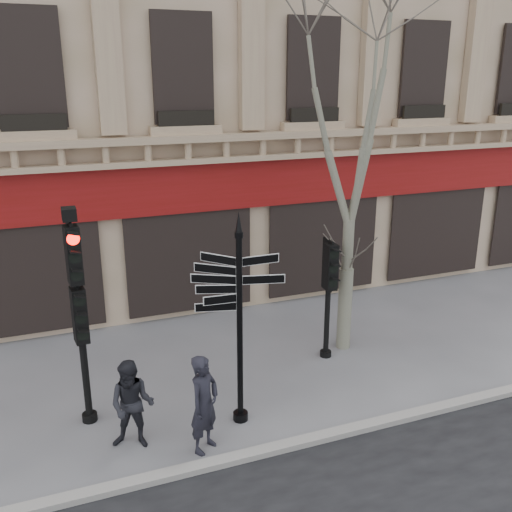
{
  "coord_description": "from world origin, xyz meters",
  "views": [
    {
      "loc": [
        -3.57,
        -9.25,
        6.38
      ],
      "look_at": [
        0.24,
        0.6,
        3.0
      ],
      "focal_mm": 40.0,
      "sensor_mm": 36.0,
      "label": 1
    }
  ],
  "objects_px": {
    "fingerpost": "(239,285)",
    "traffic_signal_main": "(77,292)",
    "plane_tree": "(354,117)",
    "pedestrian_b": "(132,405)",
    "traffic_signal_secondary": "(329,279)",
    "pedestrian_a": "(204,404)"
  },
  "relations": [
    {
      "from": "plane_tree",
      "to": "pedestrian_b",
      "type": "relative_size",
      "value": 4.68
    },
    {
      "from": "plane_tree",
      "to": "pedestrian_b",
      "type": "bearing_deg",
      "value": -159.02
    },
    {
      "from": "plane_tree",
      "to": "traffic_signal_main",
      "type": "bearing_deg",
      "value": -170.86
    },
    {
      "from": "traffic_signal_secondary",
      "to": "pedestrian_a",
      "type": "xyz_separation_m",
      "value": [
        -3.64,
        -2.34,
        -1.03
      ]
    },
    {
      "from": "traffic_signal_main",
      "to": "pedestrian_a",
      "type": "bearing_deg",
      "value": -47.59
    },
    {
      "from": "plane_tree",
      "to": "pedestrian_b",
      "type": "distance_m",
      "value": 7.44
    },
    {
      "from": "traffic_signal_secondary",
      "to": "traffic_signal_main",
      "type": "bearing_deg",
      "value": -170.2
    },
    {
      "from": "traffic_signal_main",
      "to": "traffic_signal_secondary",
      "type": "bearing_deg",
      "value": 1.42
    },
    {
      "from": "fingerpost",
      "to": "pedestrian_a",
      "type": "height_order",
      "value": "fingerpost"
    },
    {
      "from": "fingerpost",
      "to": "traffic_signal_main",
      "type": "distance_m",
      "value": 2.91
    },
    {
      "from": "traffic_signal_main",
      "to": "pedestrian_b",
      "type": "distance_m",
      "value": 2.23
    },
    {
      "from": "fingerpost",
      "to": "plane_tree",
      "type": "bearing_deg",
      "value": 54.76
    },
    {
      "from": "pedestrian_a",
      "to": "pedestrian_b",
      "type": "relative_size",
      "value": 1.09
    },
    {
      "from": "pedestrian_b",
      "to": "plane_tree",
      "type": "bearing_deg",
      "value": 44.84
    },
    {
      "from": "traffic_signal_secondary",
      "to": "plane_tree",
      "type": "height_order",
      "value": "plane_tree"
    },
    {
      "from": "fingerpost",
      "to": "pedestrian_b",
      "type": "distance_m",
      "value": 2.82
    },
    {
      "from": "fingerpost",
      "to": "plane_tree",
      "type": "relative_size",
      "value": 0.53
    },
    {
      "from": "traffic_signal_secondary",
      "to": "pedestrian_b",
      "type": "height_order",
      "value": "traffic_signal_secondary"
    },
    {
      "from": "plane_tree",
      "to": "pedestrian_a",
      "type": "bearing_deg",
      "value": -148.42
    },
    {
      "from": "plane_tree",
      "to": "pedestrian_a",
      "type": "height_order",
      "value": "plane_tree"
    },
    {
      "from": "traffic_signal_secondary",
      "to": "plane_tree",
      "type": "bearing_deg",
      "value": 26.44
    },
    {
      "from": "traffic_signal_main",
      "to": "traffic_signal_secondary",
      "type": "xyz_separation_m",
      "value": [
        5.48,
        0.7,
        -0.71
      ]
    }
  ]
}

